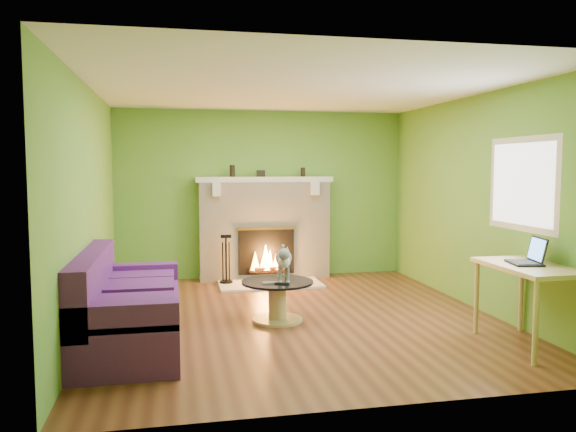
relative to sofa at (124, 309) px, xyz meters
name	(u,v)px	position (x,y,z in m)	size (l,w,h in m)	color
floor	(297,317)	(1.86, 0.67, -0.36)	(5.00, 5.00, 0.00)	#552A18
ceiling	(297,89)	(1.86, 0.67, 2.24)	(5.00, 5.00, 0.00)	white
wall_back	(263,194)	(1.86, 3.17, 0.94)	(5.00, 5.00, 0.00)	#559631
wall_front	(373,228)	(1.86, -1.83, 0.94)	(5.00, 5.00, 0.00)	#559631
wall_left	(89,208)	(-0.39, 0.67, 0.94)	(5.00, 5.00, 0.00)	#559631
wall_right	(477,202)	(4.11, 0.67, 0.94)	(5.00, 5.00, 0.00)	#559631
window_frame	(522,184)	(4.10, -0.23, 1.19)	(1.20, 1.20, 0.00)	silver
window_pane	(522,184)	(4.09, -0.23, 1.19)	(1.06, 1.06, 0.00)	white
fireplace	(265,229)	(1.86, 2.98, 0.42)	(2.10, 0.46, 1.58)	beige
hearth	(270,284)	(1.86, 2.47, -0.34)	(1.50, 0.75, 0.03)	beige
mantel	(265,179)	(1.86, 2.96, 1.18)	(2.10, 0.28, 0.08)	beige
sofa	(124,309)	(0.00, 0.00, 0.00)	(0.92, 2.05, 0.92)	#501B67
coffee_table	(277,298)	(1.61, 0.55, -0.09)	(0.81, 0.81, 0.46)	tan
desk	(529,275)	(3.81, -0.82, 0.34)	(0.63, 1.08, 0.80)	tan
cat	(283,262)	(1.69, 0.60, 0.30)	(0.24, 0.65, 0.41)	slate
remote_silver	(270,283)	(1.51, 0.43, 0.11)	(0.17, 0.04, 0.02)	gray
remote_black	(282,283)	(1.63, 0.37, 0.11)	(0.16, 0.04, 0.02)	black
laptop	(525,251)	(3.79, -0.77, 0.57)	(0.30, 0.35, 0.26)	black
fire_tools	(226,259)	(1.23, 2.62, 0.03)	(0.19, 0.19, 0.72)	black
mantel_vase_left	(232,171)	(1.37, 2.99, 1.31)	(0.08, 0.08, 0.18)	black
mantel_vase_right	(303,172)	(2.47, 2.99, 1.29)	(0.07, 0.07, 0.14)	black
mantel_box	(261,173)	(1.81, 2.99, 1.27)	(0.12, 0.08, 0.10)	black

